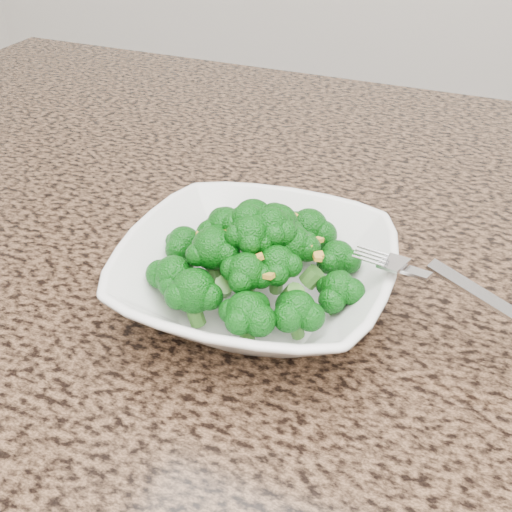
% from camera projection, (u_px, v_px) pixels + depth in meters
% --- Properties ---
extents(granite_counter, '(1.64, 1.04, 0.03)m').
position_uv_depth(granite_counter, '(373.00, 284.00, 0.61)').
color(granite_counter, brown).
rests_on(granite_counter, cabinet).
extents(bowl, '(0.25, 0.25, 0.06)m').
position_uv_depth(bowl, '(256.00, 277.00, 0.55)').
color(bowl, white).
rests_on(bowl, granite_counter).
extents(broccoli_pile, '(0.20, 0.20, 0.06)m').
position_uv_depth(broccoli_pile, '(256.00, 216.00, 0.52)').
color(broccoli_pile, '#09520B').
rests_on(broccoli_pile, bowl).
extents(garlic_topping, '(0.12, 0.12, 0.01)m').
position_uv_depth(garlic_topping, '(256.00, 177.00, 0.50)').
color(garlic_topping, gold).
rests_on(garlic_topping, broccoli_pile).
extents(fork, '(0.19, 0.08, 0.01)m').
position_uv_depth(fork, '(421.00, 274.00, 0.49)').
color(fork, silver).
rests_on(fork, bowl).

